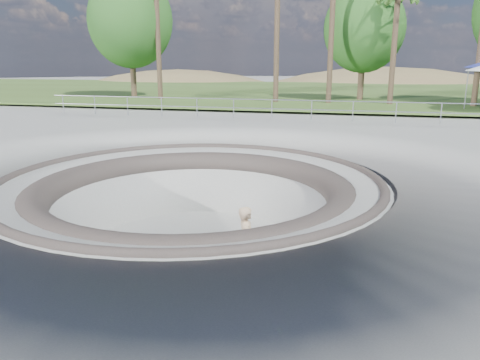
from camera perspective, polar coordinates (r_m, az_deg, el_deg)
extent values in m
plane|color=#AFB0AB|center=(12.61, -5.96, 0.09)|extent=(180.00, 180.00, 0.00)
torus|color=#AFB0AB|center=(13.24, -5.73, -8.33)|extent=(14.00, 14.00, 4.00)
cylinder|color=#AFB0AB|center=(13.22, -5.74, -8.13)|extent=(6.60, 6.60, 0.10)
torus|color=#4B413C|center=(12.61, -5.96, 0.00)|extent=(10.24, 10.24, 0.24)
torus|color=#4B413C|center=(12.72, -5.91, -1.88)|extent=(8.91, 8.91, 0.81)
cube|color=#415E25|center=(45.75, 8.91, 10.62)|extent=(180.00, 36.00, 0.12)
ellipsoid|color=olive|center=(72.08, -7.43, 6.68)|extent=(50.40, 36.00, 23.40)
ellipsoid|color=olive|center=(72.40, 16.97, 5.06)|extent=(61.60, 44.00, 28.60)
cylinder|color=#95989D|center=(23.92, 3.92, 9.74)|extent=(25.00, 0.05, 0.05)
cylinder|color=#95989D|center=(23.96, 3.90, 8.67)|extent=(25.00, 0.05, 0.05)
cube|color=olive|center=(11.16, 0.81, -11.75)|extent=(0.91, 0.43, 0.02)
cylinder|color=#BABBBF|center=(11.18, 0.81, -11.92)|extent=(0.08, 0.19, 0.04)
cylinder|color=#BABBBF|center=(11.18, 0.81, -11.92)|extent=(0.08, 0.19, 0.04)
cylinder|color=silver|center=(11.18, 0.81, -11.96)|extent=(0.07, 0.05, 0.07)
cylinder|color=silver|center=(11.18, 0.81, -11.96)|extent=(0.07, 0.05, 0.07)
cylinder|color=silver|center=(11.18, 0.81, -11.96)|extent=(0.07, 0.05, 0.07)
cylinder|color=silver|center=(11.18, 0.81, -11.96)|extent=(0.07, 0.05, 0.07)
imported|color=#CFAD86|center=(10.81, 0.83, -7.60)|extent=(0.61, 0.73, 1.72)
cylinder|color=#95989D|center=(31.55, 26.29, 9.77)|extent=(0.06, 0.06, 2.15)
cylinder|color=#95989D|center=(31.68, 27.20, 9.81)|extent=(0.06, 0.06, 2.28)
cylinder|color=#95989D|center=(34.51, 26.16, 10.17)|extent=(0.06, 0.06, 2.28)
cylinder|color=brown|center=(36.14, -10.01, 17.91)|extent=(0.36, 0.36, 10.54)
cylinder|color=brown|center=(33.15, 4.51, 17.31)|extent=(0.36, 0.36, 9.28)
cylinder|color=brown|center=(32.90, 11.19, 19.15)|extent=(0.36, 0.36, 11.60)
cylinder|color=brown|center=(32.87, 18.27, 15.17)|extent=(0.36, 0.36, 7.53)
cylinder|color=brown|center=(38.49, -12.96, 13.76)|extent=(0.44, 0.44, 5.47)
ellipsoid|color=#336121|center=(38.60, -13.24, 18.39)|extent=(6.53, 5.94, 7.12)
cylinder|color=brown|center=(36.01, 14.62, 13.11)|extent=(0.44, 0.44, 4.80)
ellipsoid|color=#336121|center=(36.07, 14.91, 17.46)|extent=(5.73, 5.21, 6.25)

